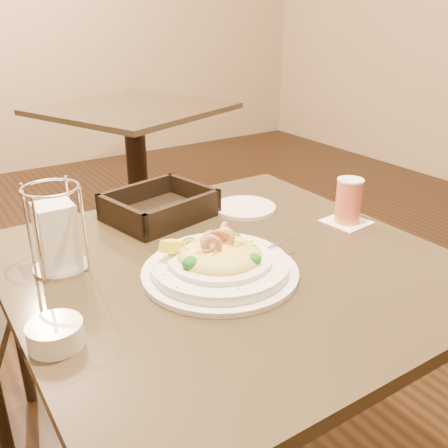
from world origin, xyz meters
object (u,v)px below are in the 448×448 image
background_table (136,147)px  side_plate (245,208)px  main_table (229,349)px  bread_basket (160,209)px  pasta_bowl (219,262)px  napkin_caddy (57,234)px  drink_glass (349,201)px  butter_ramekin (55,334)px

background_table → side_plate: side_plate is taller
main_table → background_table: bearing=72.6°
bread_basket → side_plate: bread_basket is taller
pasta_bowl → napkin_caddy: bearing=142.1°
main_table → pasta_bowl: size_ratio=2.50×
drink_glass → napkin_caddy: 0.70m
drink_glass → bread_basket: (-0.39, 0.29, -0.03)m
bread_basket → drink_glass: bearing=-37.2°
pasta_bowl → side_plate: (0.25, 0.27, -0.02)m
background_table → pasta_bowl: 2.02m
background_table → bread_basket: (-0.60, -1.55, 0.26)m
background_table → pasta_bowl: (-0.63, -1.90, 0.27)m
background_table → drink_glass: 1.88m
side_plate → background_table: bearing=76.9°
main_table → napkin_caddy: bearing=152.4°
pasta_bowl → main_table: bearing=39.0°
drink_glass → side_plate: bearing=128.1°
napkin_caddy → background_table: bearing=62.0°
main_table → side_plate: 0.39m
napkin_caddy → side_plate: size_ratio=1.09×
drink_glass → side_plate: drink_glass is taller
pasta_bowl → butter_ramekin: (-0.35, -0.05, -0.01)m
main_table → bread_basket: bread_basket is taller
bread_basket → main_table: bearing=-87.1°
background_table → butter_ramekin: bearing=-116.7°
drink_glass → butter_ramekin: size_ratio=1.28×
side_plate → butter_ramekin: bearing=-152.1°
pasta_bowl → bread_basket: 0.35m
bread_basket → napkin_caddy: napkin_caddy is taller
bread_basket → napkin_caddy: bearing=-155.1°
background_table → pasta_bowl: size_ratio=3.26×
bread_basket → butter_ramekin: bearing=-134.1°
main_table → pasta_bowl: 0.27m
background_table → butter_ramekin: size_ratio=12.86×
background_table → drink_glass: drink_glass is taller
drink_glass → butter_ramekin: drink_glass is taller
butter_ramekin → background_table: bearing=63.3°
side_plate → main_table: bearing=-131.7°
drink_glass → main_table: bearing=-178.1°
background_table → napkin_caddy: bearing=-118.0°
main_table → butter_ramekin: bearing=-167.1°
main_table → drink_glass: (0.37, 0.01, 0.29)m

